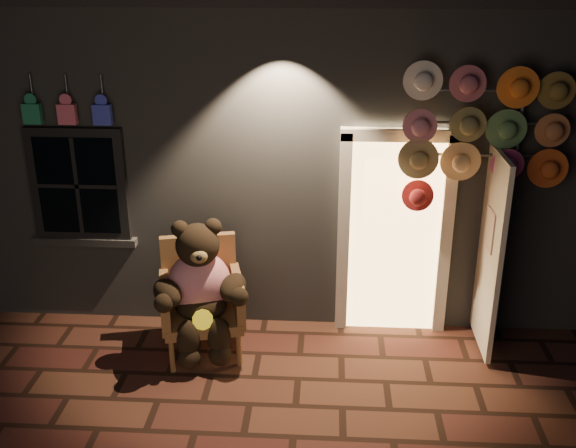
{
  "coord_description": "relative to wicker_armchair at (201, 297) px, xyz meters",
  "views": [
    {
      "loc": [
        0.66,
        -4.97,
        3.74
      ],
      "look_at": [
        0.29,
        1.0,
        1.35
      ],
      "focal_mm": 42.0,
      "sensor_mm": 36.0,
      "label": 1
    }
  ],
  "objects": [
    {
      "name": "shop_building",
      "position": [
        0.58,
        3.06,
        1.16
      ],
      "size": [
        7.3,
        5.95,
        3.51
      ],
      "color": "slate",
      "rests_on": "ground"
    },
    {
      "name": "teddy_bear",
      "position": [
        0.02,
        -0.14,
        0.17
      ],
      "size": [
        0.96,
        0.85,
        1.36
      ],
      "rotation": [
        0.0,
        0.0,
        0.24
      ],
      "color": "red",
      "rests_on": "ground"
    },
    {
      "name": "hat_rack",
      "position": [
        2.66,
        0.35,
        1.63
      ],
      "size": [
        1.59,
        0.22,
        2.81
      ],
      "color": "#59595E",
      "rests_on": "ground"
    },
    {
      "name": "ground",
      "position": [
        0.58,
        -0.93,
        -0.57
      ],
      "size": [
        60.0,
        60.0,
        0.0
      ],
      "primitive_type": "plane",
      "color": "#4C2B1D",
      "rests_on": "ground"
    },
    {
      "name": "wicker_armchair",
      "position": [
        0.0,
        0.0,
        0.0
      ],
      "size": [
        0.92,
        0.87,
        1.15
      ],
      "rotation": [
        0.0,
        0.0,
        0.24
      ],
      "color": "olive",
      "rests_on": "ground"
    }
  ]
}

